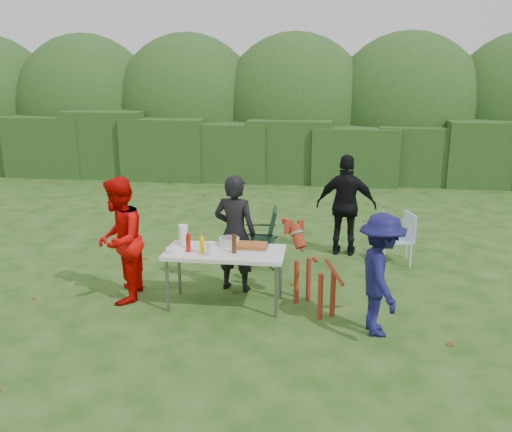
# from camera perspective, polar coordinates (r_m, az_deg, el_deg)

# --- Properties ---
(ground) EXTENTS (80.00, 80.00, 0.00)m
(ground) POSITION_cam_1_polar(r_m,az_deg,el_deg) (7.26, -0.85, -8.72)
(ground) COLOR #1E4211
(hedge_row) EXTENTS (22.00, 1.40, 1.70)m
(hedge_row) POSITION_cam_1_polar(r_m,az_deg,el_deg) (14.74, 3.62, 7.08)
(hedge_row) COLOR #23471C
(hedge_row) RESTS_ON ground
(shrub_backdrop) EXTENTS (20.00, 2.60, 3.20)m
(shrub_backdrop) POSITION_cam_1_polar(r_m,az_deg,el_deg) (16.25, 4.06, 10.49)
(shrub_backdrop) COLOR #3D6628
(shrub_backdrop) RESTS_ON ground
(folding_table) EXTENTS (1.50, 0.70, 0.74)m
(folding_table) POSITION_cam_1_polar(r_m,az_deg,el_deg) (6.85, -3.29, -4.09)
(folding_table) COLOR silver
(folding_table) RESTS_ON ground
(person_cook) EXTENTS (0.65, 0.49, 1.61)m
(person_cook) POSITION_cam_1_polar(r_m,az_deg,el_deg) (7.31, -2.22, -1.83)
(person_cook) COLOR black
(person_cook) RESTS_ON ground
(person_red_jacket) EXTENTS (0.72, 0.87, 1.64)m
(person_red_jacket) POSITION_cam_1_polar(r_m,az_deg,el_deg) (7.18, -14.18, -2.49)
(person_red_jacket) COLOR red
(person_red_jacket) RESTS_ON ground
(person_black_puffy) EXTENTS (1.00, 0.51, 1.64)m
(person_black_puffy) POSITION_cam_1_polar(r_m,az_deg,el_deg) (8.83, 9.48, 1.10)
(person_black_puffy) COLOR black
(person_black_puffy) RESTS_ON ground
(child) EXTENTS (0.66, 0.99, 1.42)m
(child) POSITION_cam_1_polar(r_m,az_deg,el_deg) (6.28, 12.98, -6.06)
(child) COLOR #12134A
(child) RESTS_ON ground
(dog) EXTENTS (0.97, 1.11, 1.01)m
(dog) POSITION_cam_1_polar(r_m,az_deg,el_deg) (6.82, 6.19, -5.86)
(dog) COLOR maroon
(dog) RESTS_ON ground
(camping_chair) EXTENTS (0.61, 0.61, 0.91)m
(camping_chair) POSITION_cam_1_polar(r_m,az_deg,el_deg) (8.31, 0.27, -2.20)
(camping_chair) COLOR #143221
(camping_chair) RESTS_ON ground
(lawn_chair) EXTENTS (0.60, 0.60, 0.80)m
(lawn_chair) POSITION_cam_1_polar(r_m,az_deg,el_deg) (8.73, 14.57, -2.23)
(lawn_chair) COLOR #407EC4
(lawn_chair) RESTS_ON ground
(food_tray) EXTENTS (0.45, 0.30, 0.02)m
(food_tray) POSITION_cam_1_polar(r_m,az_deg,el_deg) (6.91, -0.57, -3.31)
(food_tray) COLOR #B7B7BA
(food_tray) RESTS_ON folding_table
(focaccia_bread) EXTENTS (0.40, 0.26, 0.04)m
(focaccia_bread) POSITION_cam_1_polar(r_m,az_deg,el_deg) (6.90, -0.57, -3.09)
(focaccia_bread) COLOR #A95C26
(focaccia_bread) RESTS_ON food_tray
(mustard_bottle) EXTENTS (0.06, 0.06, 0.20)m
(mustard_bottle) POSITION_cam_1_polar(r_m,az_deg,el_deg) (6.73, -5.70, -3.09)
(mustard_bottle) COLOR #F2D300
(mustard_bottle) RESTS_ON folding_table
(ketchup_bottle) EXTENTS (0.06, 0.06, 0.22)m
(ketchup_bottle) POSITION_cam_1_polar(r_m,az_deg,el_deg) (6.80, -7.14, -2.86)
(ketchup_bottle) COLOR #AD150A
(ketchup_bottle) RESTS_ON folding_table
(beer_bottle) EXTENTS (0.06, 0.06, 0.24)m
(beer_bottle) POSITION_cam_1_polar(r_m,az_deg,el_deg) (6.70, -2.32, -2.93)
(beer_bottle) COLOR #47230F
(beer_bottle) RESTS_ON folding_table
(paper_towel_roll) EXTENTS (0.12, 0.12, 0.26)m
(paper_towel_roll) POSITION_cam_1_polar(r_m,az_deg,el_deg) (7.08, -7.67, -1.97)
(paper_towel_roll) COLOR white
(paper_towel_roll) RESTS_ON folding_table
(cup_stack) EXTENTS (0.08, 0.08, 0.18)m
(cup_stack) POSITION_cam_1_polar(r_m,az_deg,el_deg) (6.62, -4.87, -3.49)
(cup_stack) COLOR white
(cup_stack) RESTS_ON folding_table
(pasta_bowl) EXTENTS (0.26, 0.26, 0.10)m
(pasta_bowl) POSITION_cam_1_polar(r_m,az_deg,el_deg) (7.02, -2.83, -2.69)
(pasta_bowl) COLOR silver
(pasta_bowl) RESTS_ON folding_table
(plate_stack) EXTENTS (0.24, 0.24, 0.05)m
(plate_stack) POSITION_cam_1_polar(r_m,az_deg,el_deg) (6.85, -8.44, -3.54)
(plate_stack) COLOR white
(plate_stack) RESTS_ON folding_table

